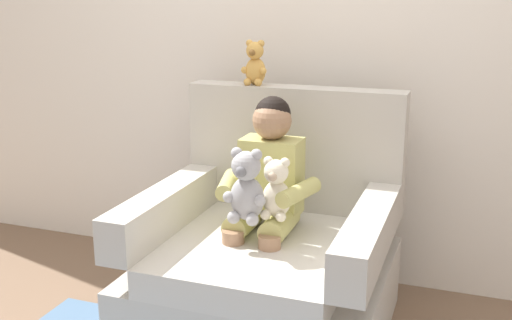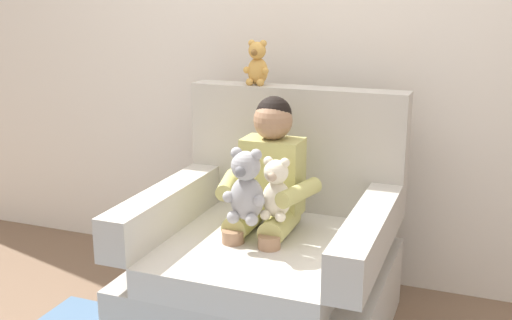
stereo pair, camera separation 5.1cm
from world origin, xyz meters
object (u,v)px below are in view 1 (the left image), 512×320
plush_cream (276,190)px  plush_honey_on_backrest (255,64)px  seated_child (267,183)px  plush_grey (246,188)px  armchair (269,261)px

plush_cream → plush_honey_on_backrest: size_ratio=1.22×
seated_child → plush_grey: size_ratio=2.70×
armchair → seated_child: 0.35m
seated_child → plush_honey_on_backrest: 0.60m
plush_grey → plush_cream: bearing=31.0°
armchair → seated_child: size_ratio=1.25×
plush_grey → seated_child: bearing=79.4°
seated_child → plush_grey: seated_child is taller
plush_grey → plush_honey_on_backrest: (-0.16, 0.53, 0.43)m
armchair → plush_grey: 0.42m
seated_child → plush_honey_on_backrest: bearing=117.0°
armchair → plush_honey_on_backrest: plush_honey_on_backrest is taller
armchair → plush_grey: (-0.04, -0.17, 0.38)m
armchair → plush_honey_on_backrest: (-0.20, 0.37, 0.82)m
seated_child → plush_honey_on_backrest: size_ratio=3.88×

